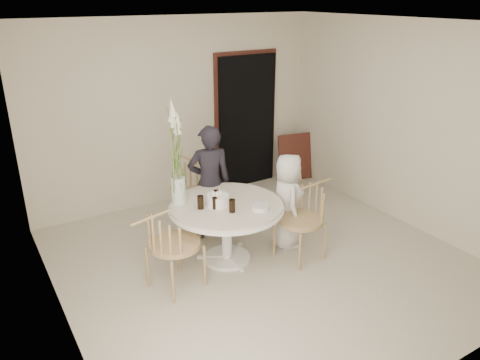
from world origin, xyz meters
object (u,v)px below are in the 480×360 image
table (227,213)px  chair_far (196,184)px  boy (287,201)px  flower_vase (177,158)px  chair_right (309,210)px  chair_left (164,240)px  girl (210,183)px  birthday_cake (218,200)px

table → chair_far: 0.99m
boy → flower_vase: bearing=92.2°
chair_far → chair_right: 1.59m
chair_left → flower_vase: size_ratio=0.78×
chair_far → chair_right: size_ratio=1.02×
table → chair_right: chair_right is taller
table → girl: (0.12, 0.63, 0.13)m
flower_vase → table: bearing=-35.9°
table → chair_left: bearing=-166.0°
boy → birthday_cake: size_ratio=4.66×
chair_far → flower_vase: flower_vase is taller
chair_far → birthday_cake: size_ratio=3.63×
chair_far → boy: boy is taller
table → chair_right: bearing=-23.8°
boy → table: bearing=104.2°
chair_left → boy: bearing=-100.1°
chair_right → boy: size_ratio=0.76×
chair_right → chair_far: bearing=-157.2°
table → chair_left: size_ratio=1.41×
boy → birthday_cake: boy is taller
chair_right → flower_vase: (-1.34, 0.72, 0.68)m
girl → birthday_cake: bearing=87.8°
table → girl: girl is taller
table → chair_left: (-0.87, -0.22, -0.00)m
chair_far → girl: size_ratio=0.63×
chair_far → boy: size_ratio=0.78×
chair_right → chair_left: chair_left is taller
birthday_cake → flower_vase: (-0.35, 0.29, 0.48)m
boy → flower_vase: 1.48m
chair_right → boy: boy is taller
chair_right → flower_vase: 1.66m
chair_left → girl: bearing=-63.8°
chair_left → birthday_cake: (0.77, 0.25, 0.18)m
boy → chair_left: bearing=114.7°
chair_left → table: bearing=-90.5°
girl → boy: 1.01m
chair_left → flower_vase: 0.95m
table → flower_vase: bearing=144.1°
chair_far → flower_vase: (-0.55, -0.66, 0.66)m
girl → birthday_cake: size_ratio=5.77×
girl → birthday_cake: girl is taller
chair_left → chair_right: bearing=-110.3°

